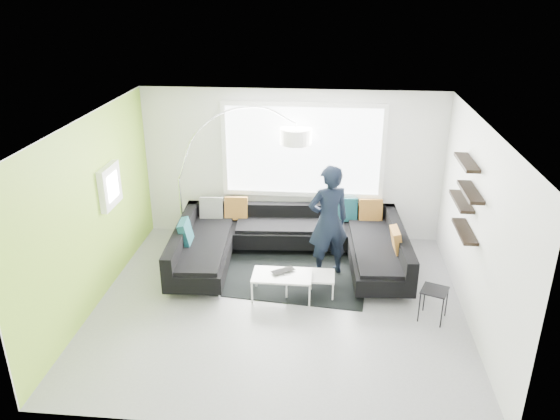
% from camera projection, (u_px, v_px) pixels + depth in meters
% --- Properties ---
extents(ground, '(5.50, 5.50, 0.00)m').
position_uv_depth(ground, '(279.00, 304.00, 8.29)').
color(ground, gray).
rests_on(ground, ground).
extents(room_shell, '(5.54, 5.04, 2.82)m').
position_uv_depth(room_shell, '(283.00, 188.00, 7.77)').
color(room_shell, silver).
rests_on(room_shell, ground).
extents(sectional_sofa, '(3.99, 2.62, 0.83)m').
position_uv_depth(sectional_sofa, '(290.00, 247.00, 9.27)').
color(sectional_sofa, black).
rests_on(sectional_sofa, ground).
extents(rug, '(2.68, 2.07, 0.01)m').
position_uv_depth(rug, '(290.00, 274.00, 9.14)').
color(rug, black).
rests_on(rug, ground).
extents(coffee_table, '(1.18, 0.69, 0.39)m').
position_uv_depth(coffee_table, '(296.00, 284.00, 8.47)').
color(coffee_table, white).
rests_on(coffee_table, ground).
extents(arc_lamp, '(2.49, 1.15, 2.56)m').
position_uv_depth(arc_lamp, '(179.00, 179.00, 9.69)').
color(arc_lamp, silver).
rests_on(arc_lamp, ground).
extents(side_table, '(0.46, 0.46, 0.49)m').
position_uv_depth(side_table, '(433.00, 304.00, 7.84)').
color(side_table, black).
rests_on(side_table, ground).
extents(person, '(1.01, 0.95, 1.90)m').
position_uv_depth(person, '(328.00, 221.00, 8.82)').
color(person, black).
rests_on(person, ground).
extents(laptop, '(0.59, 0.59, 0.03)m').
position_uv_depth(laptop, '(285.00, 273.00, 8.38)').
color(laptop, black).
rests_on(laptop, coffee_table).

